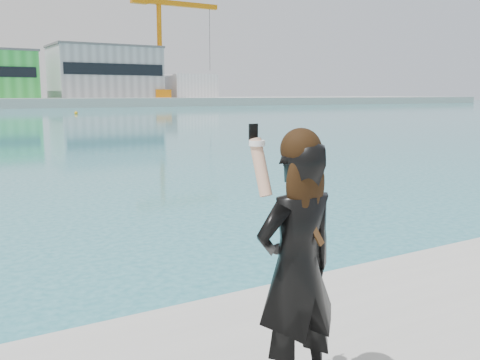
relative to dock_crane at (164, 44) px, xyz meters
name	(u,v)px	position (x,y,z in m)	size (l,w,h in m)	color
warehouse_grey_right	(105,72)	(-13.20, 5.98, -6.80)	(25.50, 15.35, 12.50)	gray
ancillary_shed	(190,86)	(8.80, 4.00, -10.07)	(12.00, 10.00, 6.00)	silver
dock_crane	(164,44)	(0.00, 0.00, 0.00)	(23.00, 4.00, 24.00)	orange
flagpole_right	(35,77)	(-31.11, -1.00, -8.53)	(1.28, 0.16, 8.00)	silver
buoy_near	(76,114)	(-34.65, -47.50, -15.07)	(0.50, 0.50, 0.50)	orange
woman	(297,262)	(-52.80, -122.79, -13.36)	(0.63, 0.42, 1.79)	black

